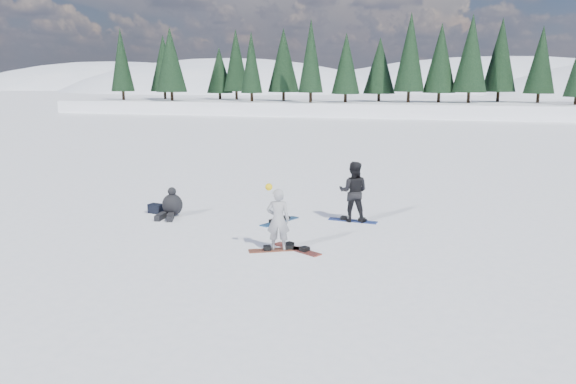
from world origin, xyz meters
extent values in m
plane|color=white|center=(0.00, 0.00, 0.00)|extent=(420.00, 420.00, 0.00)
cube|color=white|center=(0.00, 55.00, -1.00)|extent=(90.00, 14.00, 5.00)
ellipsoid|color=white|center=(-70.00, 170.00, -13.61)|extent=(143.00, 110.00, 49.50)
ellipsoid|color=white|center=(20.00, 200.00, -14.63)|extent=(182.00, 140.00, 53.20)
ellipsoid|color=white|center=(-140.00, 210.00, -14.30)|extent=(169.00, 130.00, 52.00)
cone|color=black|center=(-38.00, 55.00, 5.25)|extent=(3.20, 3.20, 7.50)
cone|color=black|center=(-34.38, 55.00, 5.25)|extent=(3.20, 3.20, 7.50)
cone|color=black|center=(-30.76, 55.00, 5.25)|extent=(3.20, 3.20, 7.50)
cone|color=black|center=(-27.14, 55.00, 5.25)|extent=(3.20, 3.20, 7.50)
cone|color=black|center=(-23.52, 55.00, 5.25)|extent=(3.20, 3.20, 7.50)
cone|color=black|center=(-19.90, 55.00, 5.25)|extent=(3.20, 3.20, 7.50)
cone|color=black|center=(-16.29, 55.00, 5.25)|extent=(3.20, 3.20, 7.50)
cone|color=black|center=(-12.67, 55.00, 5.25)|extent=(3.20, 3.20, 7.50)
cone|color=black|center=(-9.05, 55.00, 5.25)|extent=(3.20, 3.20, 7.50)
cone|color=black|center=(-5.43, 55.00, 5.25)|extent=(3.20, 3.20, 7.50)
cone|color=black|center=(-1.81, 55.00, 5.25)|extent=(3.20, 3.20, 7.50)
cone|color=black|center=(1.81, 55.00, 5.25)|extent=(3.20, 3.20, 7.50)
cone|color=black|center=(5.43, 55.00, 5.25)|extent=(3.20, 3.20, 7.50)
cone|color=black|center=(9.05, 55.00, 5.25)|extent=(3.20, 3.20, 7.50)
cone|color=black|center=(12.67, 55.00, 5.25)|extent=(3.20, 3.20, 7.50)
cone|color=black|center=(16.29, 55.00, 5.25)|extent=(3.20, 3.20, 7.50)
imported|color=#A3A2A8|center=(-1.02, -0.99, 0.80)|extent=(0.65, 0.50, 1.60)
sphere|color=#DEB50B|center=(-1.22, -1.11, 1.65)|extent=(0.18, 0.18, 0.18)
imported|color=black|center=(0.34, 2.47, 0.92)|extent=(0.92, 0.73, 1.85)
ellipsoid|color=black|center=(-5.29, 1.61, 0.36)|extent=(0.78, 0.71, 0.70)
sphere|color=black|center=(-5.29, 1.61, 0.80)|extent=(0.27, 0.27, 0.27)
cube|color=black|center=(-5.12, 1.12, 0.09)|extent=(0.39, 0.63, 0.18)
cube|color=black|center=(-5.45, 1.12, 0.09)|extent=(0.24, 0.62, 0.18)
cube|color=black|center=(-5.99, 1.81, 0.15)|extent=(0.49, 0.37, 0.30)
cube|color=#974221|center=(-1.02, -0.99, 0.01)|extent=(1.47, 0.91, 0.03)
cube|color=#1C399D|center=(0.34, 2.47, 0.01)|extent=(1.52, 0.44, 0.03)
cube|color=maroon|center=(-0.58, -0.81, 0.01)|extent=(1.44, 0.99, 0.03)
cube|color=#1A5491|center=(-1.79, 1.77, 0.01)|extent=(0.90, 1.48, 0.03)
camera|label=1|loc=(2.87, -14.10, 4.29)|focal=35.00mm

